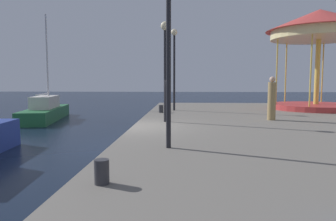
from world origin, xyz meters
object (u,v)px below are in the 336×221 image
(carousel, at_px, (319,34))
(bollard_north, at_px, (102,172))
(person_near_carousel, at_px, (272,100))
(lamp_post_near_edge, at_px, (169,35))
(lamp_post_mid_promenade, at_px, (165,53))
(lamp_post_far_end, at_px, (174,55))
(sailboat_green, at_px, (45,111))
(bollard_south, at_px, (161,109))

(carousel, relative_size, bollard_north, 14.91)
(person_near_carousel, bearing_deg, lamp_post_near_edge, -125.27)
(bollard_north, bearing_deg, lamp_post_near_edge, 71.51)
(lamp_post_mid_promenade, height_order, person_near_carousel, lamp_post_mid_promenade)
(lamp_post_far_end, height_order, bollard_north, lamp_post_far_end)
(lamp_post_far_end, bearing_deg, bollard_north, -93.32)
(sailboat_green, relative_size, person_near_carousel, 3.64)
(lamp_post_near_edge, height_order, bollard_north, lamp_post_near_edge)
(lamp_post_far_end, height_order, bollard_south, lamp_post_far_end)
(bollard_south, distance_m, bollard_north, 11.41)
(lamp_post_mid_promenade, distance_m, bollard_south, 4.49)
(carousel, relative_size, lamp_post_near_edge, 1.50)
(bollard_south, xyz_separation_m, bollard_north, (-0.09, -11.41, 0.00))
(bollard_south, bearing_deg, carousel, 15.57)
(bollard_north, bearing_deg, sailboat_green, 117.54)
(bollard_north, bearing_deg, bollard_south, 89.53)
(carousel, height_order, bollard_north, carousel)
(carousel, xyz_separation_m, lamp_post_mid_promenade, (-8.52, -6.15, -1.57))
(lamp_post_near_edge, bearing_deg, lamp_post_mid_promenade, 94.48)
(lamp_post_far_end, height_order, person_near_carousel, lamp_post_far_end)
(lamp_post_near_edge, distance_m, lamp_post_far_end, 9.95)
(lamp_post_near_edge, bearing_deg, bollard_south, 95.56)
(lamp_post_mid_promenade, bearing_deg, bollard_north, -94.00)
(lamp_post_mid_promenade, relative_size, lamp_post_far_end, 0.89)
(lamp_post_mid_promenade, bearing_deg, lamp_post_far_end, 87.74)
(lamp_post_far_end, relative_size, bollard_south, 11.33)
(sailboat_green, distance_m, lamp_post_near_edge, 14.56)
(lamp_post_near_edge, distance_m, bollard_south, 9.03)
(lamp_post_far_end, bearing_deg, sailboat_green, 169.09)
(lamp_post_far_end, bearing_deg, person_near_carousel, -44.13)
(lamp_post_near_edge, bearing_deg, carousel, 53.82)
(person_near_carousel, bearing_deg, sailboat_green, 155.31)
(carousel, xyz_separation_m, person_near_carousel, (-4.04, -5.34, -3.47))
(carousel, bearing_deg, lamp_post_near_edge, -126.18)
(sailboat_green, height_order, bollard_south, sailboat_green)
(sailboat_green, xyz_separation_m, bollard_south, (7.56, -2.90, 0.42))
(carousel, distance_m, person_near_carousel, 7.54)
(carousel, bearing_deg, bollard_north, -123.10)
(sailboat_green, bearing_deg, lamp_post_near_edge, -53.93)
(lamp_post_far_end, xyz_separation_m, person_near_carousel, (4.29, -4.16, -2.21))
(person_near_carousel, bearing_deg, carousel, 52.86)
(person_near_carousel, bearing_deg, bollard_north, -120.37)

